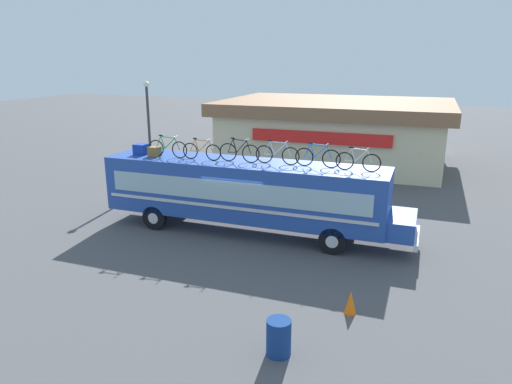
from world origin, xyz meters
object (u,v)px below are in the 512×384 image
(rooftop_bicycle_5, at_px, (318,157))
(bus, at_px, (247,190))
(street_lamp, at_px, (149,126))
(rooftop_bicycle_2, at_px, (202,151))
(rooftop_bicycle_1, at_px, (168,148))
(luggage_bag_1, at_px, (141,149))
(rooftop_bicycle_3, at_px, (239,152))
(rooftop_bicycle_4, at_px, (277,154))
(rooftop_bicycle_6, at_px, (358,161))
(traffic_cone, at_px, (351,302))
(luggage_bag_2, at_px, (155,152))
(trash_bin, at_px, (279,337))

(rooftop_bicycle_5, bearing_deg, bus, -177.61)
(street_lamp, bearing_deg, rooftop_bicycle_2, -41.60)
(bus, height_order, rooftop_bicycle_1, rooftop_bicycle_1)
(luggage_bag_1, height_order, street_lamp, street_lamp)
(bus, bearing_deg, rooftop_bicycle_1, -175.86)
(rooftop_bicycle_3, relative_size, rooftop_bicycle_4, 0.95)
(rooftop_bicycle_3, bearing_deg, rooftop_bicycle_1, -176.85)
(rooftop_bicycle_6, distance_m, traffic_cone, 5.81)
(luggage_bag_2, height_order, rooftop_bicycle_1, rooftop_bicycle_1)
(rooftop_bicycle_2, bearing_deg, luggage_bag_1, 177.02)
(bus, height_order, trash_bin, bus)
(rooftop_bicycle_1, height_order, rooftop_bicycle_4, rooftop_bicycle_4)
(rooftop_bicycle_5, distance_m, trash_bin, 8.14)
(rooftop_bicycle_1, distance_m, trash_bin, 10.51)
(rooftop_bicycle_4, bearing_deg, rooftop_bicycle_3, -174.07)
(rooftop_bicycle_4, relative_size, trash_bin, 1.94)
(street_lamp, bearing_deg, luggage_bag_2, -55.34)
(rooftop_bicycle_4, distance_m, street_lamp, 9.96)
(rooftop_bicycle_4, bearing_deg, bus, -176.16)
(rooftop_bicycle_4, relative_size, rooftop_bicycle_6, 1.08)
(luggage_bag_1, distance_m, rooftop_bicycle_2, 2.94)
(rooftop_bicycle_2, relative_size, rooftop_bicycle_3, 1.00)
(trash_bin, bearing_deg, luggage_bag_1, 139.00)
(bus, relative_size, rooftop_bicycle_4, 7.07)
(bus, relative_size, rooftop_bicycle_5, 7.21)
(rooftop_bicycle_3, bearing_deg, bus, 15.08)
(rooftop_bicycle_1, xyz_separation_m, rooftop_bicycle_5, (6.19, 0.36, 0.00))
(traffic_cone, bearing_deg, rooftop_bicycle_3, 137.28)
(rooftop_bicycle_4, relative_size, street_lamp, 0.31)
(rooftop_bicycle_1, distance_m, traffic_cone, 10.10)
(rooftop_bicycle_1, bearing_deg, bus, 4.14)
(rooftop_bicycle_2, distance_m, traffic_cone, 8.87)
(rooftop_bicycle_5, height_order, trash_bin, rooftop_bicycle_5)
(rooftop_bicycle_5, bearing_deg, traffic_cone, -66.44)
(traffic_cone, height_order, street_lamp, street_lamp)
(bus, xyz_separation_m, rooftop_bicycle_5, (2.81, 0.12, 1.55))
(traffic_cone, xyz_separation_m, street_lamp, (-12.55, 9.80, 2.99))
(bus, height_order, luggage_bag_1, luggage_bag_1)
(rooftop_bicycle_2, relative_size, rooftop_bicycle_4, 0.95)
(luggage_bag_1, distance_m, luggage_bag_2, 0.79)
(rooftop_bicycle_1, xyz_separation_m, rooftop_bicycle_3, (3.11, 0.17, 0.01))
(luggage_bag_2, xyz_separation_m, traffic_cone, (9.05, -4.73, -2.78))
(rooftop_bicycle_2, xyz_separation_m, rooftop_bicycle_5, (4.66, 0.33, 0.02))
(rooftop_bicycle_1, height_order, trash_bin, rooftop_bicycle_1)
(rooftop_bicycle_2, bearing_deg, rooftop_bicycle_1, -178.63)
(rooftop_bicycle_1, distance_m, rooftop_bicycle_2, 1.53)
(rooftop_bicycle_4, bearing_deg, rooftop_bicycle_5, 1.24)
(rooftop_bicycle_1, height_order, rooftop_bicycle_2, rooftop_bicycle_1)
(luggage_bag_1, relative_size, traffic_cone, 0.80)
(rooftop_bicycle_4, xyz_separation_m, traffic_cone, (3.79, -5.06, -2.97))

